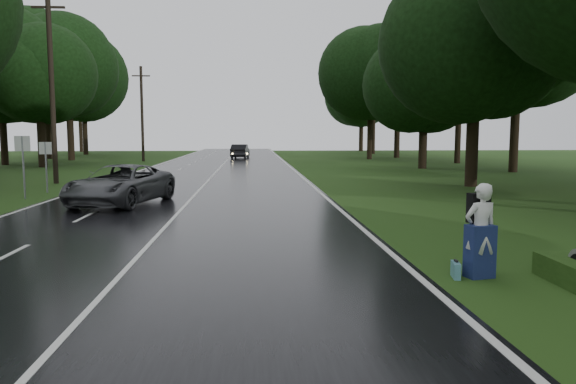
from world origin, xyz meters
The scene contains 16 objects.
ground centered at (0.00, 0.00, 0.00)m, with size 160.00×160.00×0.00m, color #224113.
road centered at (0.00, 20.00, 0.02)m, with size 12.00×140.00×0.04m, color black.
lane_center centered at (0.00, 20.00, 0.04)m, with size 0.12×140.00×0.01m, color silver.
grey_car centered at (-2.57, 11.12, 0.82)m, with size 2.57×5.58×1.55m, color #494A4E.
far_car centered at (1.30, 50.78, 0.83)m, with size 1.67×4.79×1.58m, color black.
hitchhiker centered at (7.03, -0.29, 0.86)m, with size 0.76×0.71×1.86m.
suitcase centered at (6.55, -0.32, 0.15)m, with size 0.13×0.44×0.31m, color teal.
utility_pole_mid centered at (-8.50, 20.88, 0.00)m, with size 1.80×0.28×10.79m, color black, non-canonical shape.
utility_pole_far centered at (-8.50, 45.75, 0.00)m, with size 1.80×0.28×9.57m, color black, non-canonical shape.
road_sign_a centered at (-7.20, 13.44, 0.00)m, with size 0.65×0.10×2.71m, color white, non-canonical shape.
road_sign_b centered at (-7.20, 16.00, 0.00)m, with size 0.58×0.10×2.41m, color white, non-canonical shape.
tree_left_e centered at (-15.01, 36.37, 0.00)m, with size 8.90×8.90×13.91m, color black, non-canonical shape.
tree_left_f centered at (-16.57, 48.45, 0.00)m, with size 11.01×11.01×17.20m, color black, non-canonical shape.
tree_right_d centered at (14.30, 17.62, 0.00)m, with size 8.28×8.28×12.94m, color black, non-canonical shape.
tree_right_e centered at (16.39, 32.40, 0.00)m, with size 7.32×7.32×11.44m, color black, non-canonical shape.
tree_right_f centered at (15.64, 48.71, 0.00)m, with size 10.48×10.48×16.37m, color black, non-canonical shape.
Camera 1 is at (2.58, -10.37, 2.81)m, focal length 33.61 mm.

